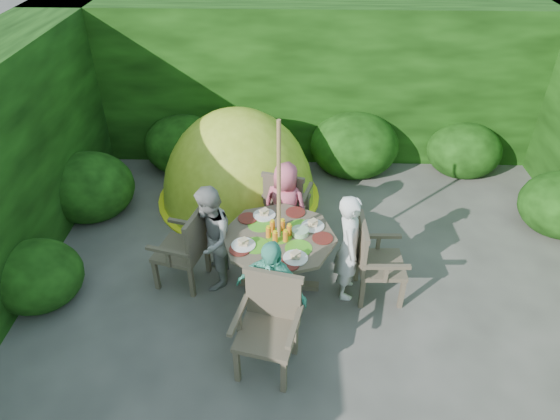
{
  "coord_description": "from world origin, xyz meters",
  "views": [
    {
      "loc": [
        -0.39,
        -3.98,
        4.26
      ],
      "look_at": [
        -0.54,
        0.85,
        0.85
      ],
      "focal_mm": 32.0,
      "sensor_mm": 36.0,
      "label": 1
    }
  ],
  "objects_px": {
    "garden_chair_back": "(286,201)",
    "child_right": "(349,247)",
    "child_back": "(285,207)",
    "garden_chair_left": "(186,247)",
    "garden_chair_right": "(374,259)",
    "garden_chair_front": "(269,323)",
    "parasol_pole": "(279,212)",
    "child_front": "(271,293)",
    "dome_tent": "(239,197)",
    "patio_table": "(279,244)",
    "child_left": "(210,239)"
  },
  "relations": [
    {
      "from": "child_right",
      "to": "child_back",
      "type": "bearing_deg",
      "value": 43.69
    },
    {
      "from": "parasol_pole",
      "to": "garden_chair_back",
      "type": "relative_size",
      "value": 2.29
    },
    {
      "from": "patio_table",
      "to": "garden_chair_front",
      "type": "relative_size",
      "value": 1.4
    },
    {
      "from": "garden_chair_front",
      "to": "garden_chair_right",
      "type": "bearing_deg",
      "value": 54.2
    },
    {
      "from": "garden_chair_right",
      "to": "child_front",
      "type": "relative_size",
      "value": 0.74
    },
    {
      "from": "garden_chair_left",
      "to": "child_right",
      "type": "height_order",
      "value": "child_right"
    },
    {
      "from": "patio_table",
      "to": "garden_chair_front",
      "type": "height_order",
      "value": "garden_chair_front"
    },
    {
      "from": "garden_chair_left",
      "to": "garden_chair_front",
      "type": "relative_size",
      "value": 0.98
    },
    {
      "from": "child_left",
      "to": "garden_chair_back",
      "type": "bearing_deg",
      "value": 136.99
    },
    {
      "from": "garden_chair_right",
      "to": "child_front",
      "type": "distance_m",
      "value": 1.36
    },
    {
      "from": "parasol_pole",
      "to": "garden_chair_left",
      "type": "bearing_deg",
      "value": 176.86
    },
    {
      "from": "child_back",
      "to": "garden_chair_back",
      "type": "bearing_deg",
      "value": -71.85
    },
    {
      "from": "garden_chair_left",
      "to": "garden_chair_front",
      "type": "xyz_separation_m",
      "value": [
        1.03,
        -1.15,
        0.01
      ]
    },
    {
      "from": "parasol_pole",
      "to": "garden_chair_left",
      "type": "relative_size",
      "value": 2.2
    },
    {
      "from": "child_left",
      "to": "dome_tent",
      "type": "relative_size",
      "value": 0.48
    },
    {
      "from": "garden_chair_right",
      "to": "dome_tent",
      "type": "xyz_separation_m",
      "value": [
        -1.76,
        2.02,
        -0.52
      ]
    },
    {
      "from": "garden_chair_back",
      "to": "garden_chair_front",
      "type": "bearing_deg",
      "value": 101.6
    },
    {
      "from": "patio_table",
      "to": "child_front",
      "type": "relative_size",
      "value": 1.08
    },
    {
      "from": "child_right",
      "to": "parasol_pole",
      "type": "bearing_deg",
      "value": 88.69
    },
    {
      "from": "garden_chair_right",
      "to": "dome_tent",
      "type": "distance_m",
      "value": 2.73
    },
    {
      "from": "garden_chair_back",
      "to": "child_front",
      "type": "height_order",
      "value": "child_front"
    },
    {
      "from": "garden_chair_back",
      "to": "dome_tent",
      "type": "height_order",
      "value": "dome_tent"
    },
    {
      "from": "garden_chair_back",
      "to": "garden_chair_front",
      "type": "distance_m",
      "value": 2.19
    },
    {
      "from": "parasol_pole",
      "to": "child_back",
      "type": "xyz_separation_m",
      "value": [
        0.06,
        0.8,
        -0.48
      ]
    },
    {
      "from": "garden_chair_front",
      "to": "child_right",
      "type": "relative_size",
      "value": 0.75
    },
    {
      "from": "patio_table",
      "to": "garden_chair_left",
      "type": "height_order",
      "value": "garden_chair_left"
    },
    {
      "from": "garden_chair_right",
      "to": "garden_chair_back",
      "type": "bearing_deg",
      "value": 39.59
    },
    {
      "from": "garden_chair_back",
      "to": "patio_table",
      "type": "bearing_deg",
      "value": 101.88
    },
    {
      "from": "child_right",
      "to": "garden_chair_back",
      "type": "bearing_deg",
      "value": 35.35
    },
    {
      "from": "garden_chair_back",
      "to": "child_back",
      "type": "distance_m",
      "value": 0.32
    },
    {
      "from": "garden_chair_back",
      "to": "child_right",
      "type": "relative_size",
      "value": 0.71
    },
    {
      "from": "patio_table",
      "to": "garden_chair_front",
      "type": "bearing_deg",
      "value": -93.51
    },
    {
      "from": "garden_chair_left",
      "to": "child_front",
      "type": "bearing_deg",
      "value": 65.24
    },
    {
      "from": "patio_table",
      "to": "garden_chair_back",
      "type": "bearing_deg",
      "value": 87.05
    },
    {
      "from": "garden_chair_front",
      "to": "child_right",
      "type": "bearing_deg",
      "value": 63.34
    },
    {
      "from": "garden_chair_front",
      "to": "child_left",
      "type": "distance_m",
      "value": 1.37
    },
    {
      "from": "child_back",
      "to": "child_front",
      "type": "bearing_deg",
      "value": 105.06
    },
    {
      "from": "garden_chair_front",
      "to": "dome_tent",
      "type": "bearing_deg",
      "value": 114.56
    },
    {
      "from": "garden_chair_back",
      "to": "child_right",
      "type": "xyz_separation_m",
      "value": [
        0.74,
        -1.15,
        0.16
      ]
    },
    {
      "from": "dome_tent",
      "to": "child_left",
      "type": "bearing_deg",
      "value": -99.43
    },
    {
      "from": "garden_chair_left",
      "to": "child_right",
      "type": "bearing_deg",
      "value": 101.38
    },
    {
      "from": "garden_chair_left",
      "to": "dome_tent",
      "type": "relative_size",
      "value": 0.36
    },
    {
      "from": "garden_chair_back",
      "to": "child_left",
      "type": "height_order",
      "value": "child_left"
    },
    {
      "from": "garden_chair_back",
      "to": "dome_tent",
      "type": "distance_m",
      "value": 1.22
    },
    {
      "from": "garden_chair_back",
      "to": "child_left",
      "type": "bearing_deg",
      "value": 65.23
    },
    {
      "from": "garden_chair_front",
      "to": "dome_tent",
      "type": "distance_m",
      "value": 3.13
    },
    {
      "from": "child_right",
      "to": "dome_tent",
      "type": "bearing_deg",
      "value": 39.23
    },
    {
      "from": "garden_chair_back",
      "to": "parasol_pole",
      "type": "bearing_deg",
      "value": 101.64
    },
    {
      "from": "garden_chair_right",
      "to": "parasol_pole",
      "type": "bearing_deg",
      "value": 84.03
    },
    {
      "from": "child_front",
      "to": "child_back",
      "type": "bearing_deg",
      "value": 107.23
    }
  ]
}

